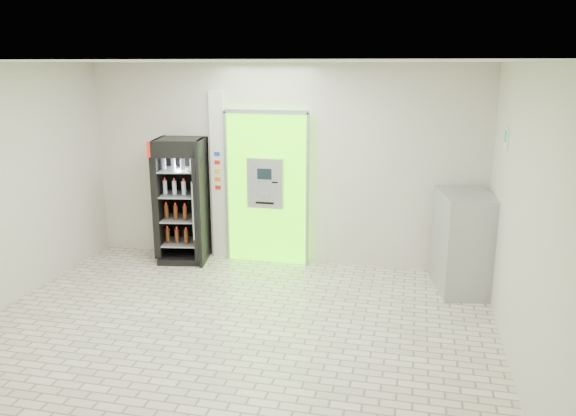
% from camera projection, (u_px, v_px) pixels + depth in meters
% --- Properties ---
extents(ground, '(6.00, 6.00, 0.00)m').
position_uv_depth(ground, '(231.00, 331.00, 6.44)').
color(ground, beige).
rests_on(ground, ground).
extents(room_shell, '(6.00, 6.00, 6.00)m').
position_uv_depth(room_shell, '(227.00, 173.00, 5.98)').
color(room_shell, beige).
rests_on(room_shell, ground).
extents(atm_assembly, '(1.30, 0.24, 2.33)m').
position_uv_depth(atm_assembly, '(267.00, 187.00, 8.47)').
color(atm_assembly, '#4AE605').
rests_on(atm_assembly, ground).
extents(pillar, '(0.22, 0.11, 2.60)m').
position_uv_depth(pillar, '(219.00, 176.00, 8.64)').
color(pillar, silver).
rests_on(pillar, ground).
extents(beverage_cooler, '(0.81, 0.77, 1.90)m').
position_uv_depth(beverage_cooler, '(183.00, 203.00, 8.59)').
color(beverage_cooler, black).
rests_on(beverage_cooler, ground).
extents(steel_cabinet, '(0.84, 1.10, 1.33)m').
position_uv_depth(steel_cabinet, '(464.00, 242.00, 7.50)').
color(steel_cabinet, '#9A9CA1').
rests_on(steel_cabinet, ground).
extents(exit_sign, '(0.02, 0.22, 0.26)m').
position_uv_depth(exit_sign, '(506.00, 139.00, 6.59)').
color(exit_sign, white).
rests_on(exit_sign, room_shell).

